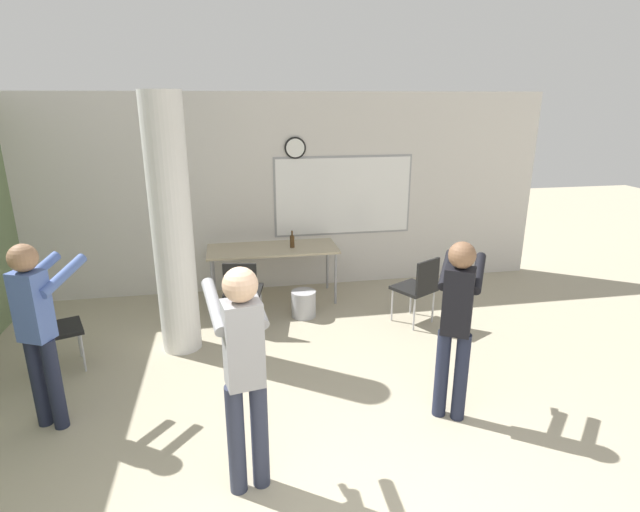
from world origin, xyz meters
The scene contains 11 objects.
wall_back centered at (0.02, 5.06, 1.40)m, with size 8.00×0.15×2.80m.
support_pillar centered at (-1.25, 3.30, 1.40)m, with size 0.43×0.43×2.80m.
folding_table centered at (-0.10, 4.51, 0.71)m, with size 1.76×0.71×0.76m.
bottle_on_table centered at (0.17, 4.48, 0.85)m, with size 0.06×0.06×0.23m.
waste_bin centered at (0.23, 3.88, 0.17)m, with size 0.32×0.32×0.34m.
chair_table_left centered at (-0.54, 3.71, 0.51)m, with size 0.52×0.52×0.87m.
chair_mid_room centered at (1.59, 3.41, 0.51)m, with size 0.60×0.60×0.87m.
chair_by_left_wall centered at (-2.51, 3.01, 0.51)m, with size 0.57×0.57×0.87m.
person_playing_side centered at (1.20, 1.56, 0.96)m, with size 0.56×0.67×1.62m.
person_watching_back centered at (-2.24, 2.05, 0.97)m, with size 0.54×0.66×1.64m.
person_playing_front centered at (-0.60, 1.02, 1.00)m, with size 0.46×0.66×1.70m.
Camera 1 is at (-0.63, -2.02, 2.73)m, focal length 28.00 mm.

